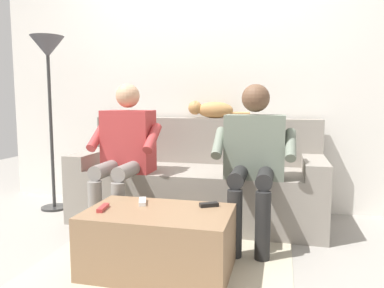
% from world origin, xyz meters
% --- Properties ---
extents(ground_plane, '(8.00, 8.00, 0.00)m').
position_xyz_m(ground_plane, '(0.00, 0.60, 0.00)').
color(ground_plane, gray).
extents(back_wall, '(4.22, 0.06, 2.40)m').
position_xyz_m(back_wall, '(0.00, -0.55, 1.20)').
color(back_wall, silver).
rests_on(back_wall, ground).
extents(couch, '(2.07, 0.78, 0.86)m').
position_xyz_m(couch, '(0.00, -0.12, 0.30)').
color(couch, gray).
rests_on(couch, ground).
extents(coffee_table, '(0.86, 0.53, 0.37)m').
position_xyz_m(coffee_table, '(0.00, 0.93, 0.19)').
color(coffee_table, '#8C6B4C').
rests_on(coffee_table, ground).
extents(person_left_seated, '(0.59, 0.58, 1.14)m').
position_xyz_m(person_left_seated, '(-0.50, 0.28, 0.64)').
color(person_left_seated, slate).
rests_on(person_left_seated, ground).
extents(person_right_seated, '(0.54, 0.58, 1.15)m').
position_xyz_m(person_right_seated, '(0.50, 0.27, 0.65)').
color(person_right_seated, '#B23838').
rests_on(person_right_seated, ground).
extents(cat_on_backrest, '(0.56, 0.13, 0.16)m').
position_xyz_m(cat_on_backrest, '(-0.05, -0.39, 0.94)').
color(cat_on_backrest, '#B7844C').
rests_on(cat_on_backrest, couch).
extents(remote_black, '(0.12, 0.09, 0.02)m').
position_xyz_m(remote_black, '(-0.27, 0.78, 0.39)').
color(remote_black, black).
rests_on(remote_black, coffee_table).
extents(remote_white, '(0.09, 0.15, 0.02)m').
position_xyz_m(remote_white, '(0.15, 0.81, 0.39)').
color(remote_white, white).
rests_on(remote_white, coffee_table).
extents(remote_red, '(0.05, 0.14, 0.02)m').
position_xyz_m(remote_red, '(0.33, 0.99, 0.39)').
color(remote_red, '#B73333').
rests_on(remote_red, coffee_table).
extents(floor_rug, '(1.56, 1.73, 0.01)m').
position_xyz_m(floor_rug, '(0.00, 0.82, 0.00)').
color(floor_rug, '#B7AD93').
rests_on(floor_rug, ground).
extents(floor_lamp, '(0.30, 0.30, 1.59)m').
position_xyz_m(floor_lamp, '(1.38, -0.07, 1.36)').
color(floor_lamp, '#2D2D2D').
rests_on(floor_lamp, ground).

